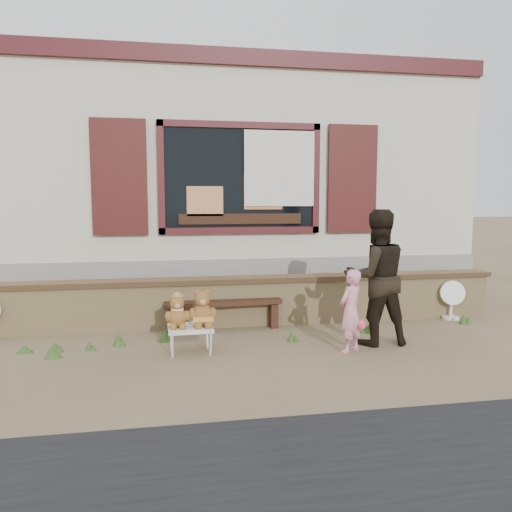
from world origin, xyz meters
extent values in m
plane|color=brown|center=(0.00, 0.00, 0.00)|extent=(80.00, 80.00, 0.00)
cube|color=#B2AA90|center=(0.00, 4.50, 2.40)|extent=(8.00, 5.00, 3.20)
cube|color=gray|center=(0.00, 4.50, 0.40)|extent=(8.04, 5.04, 0.80)
cube|color=black|center=(0.00, 1.97, 2.05)|extent=(2.30, 0.04, 1.50)
cube|color=#451417|center=(0.00, 1.95, 2.85)|extent=(2.50, 0.08, 0.10)
cube|color=#451417|center=(0.00, 1.95, 1.25)|extent=(2.50, 0.08, 0.10)
cube|color=#451417|center=(-1.20, 1.95, 2.05)|extent=(0.10, 0.08, 1.70)
cube|color=#451417|center=(1.20, 1.95, 2.05)|extent=(0.10, 0.08, 1.70)
cube|color=black|center=(-1.80, 1.94, 2.05)|extent=(0.80, 0.07, 1.70)
cube|color=black|center=(1.80, 1.94, 2.05)|extent=(0.80, 0.07, 1.70)
cube|color=silver|center=(0.60, 1.90, 2.20)|extent=(1.10, 0.02, 1.15)
cube|color=#451417|center=(0.00, 1.98, 3.85)|extent=(8.00, 0.12, 0.25)
cube|color=black|center=(0.00, 1.94, 1.43)|extent=(1.90, 0.06, 0.16)
cube|color=tan|center=(-0.55, 1.94, 1.70)|extent=(0.55, 0.06, 0.45)
cube|color=#E08447|center=(0.35, 1.94, 1.85)|extent=(0.60, 0.06, 0.55)
cube|color=tan|center=(0.00, 1.00, 0.30)|extent=(7.00, 0.30, 0.60)
cube|color=brown|center=(0.00, 1.00, 0.63)|extent=(7.10, 0.36, 0.07)
cube|color=black|center=(-0.41, 0.80, 0.37)|extent=(1.56, 0.40, 0.06)
cube|color=black|center=(-1.09, 0.77, 0.16)|extent=(0.11, 0.30, 0.33)
cube|color=black|center=(0.27, 0.83, 0.16)|extent=(0.11, 0.30, 0.33)
cube|color=silver|center=(-0.89, -0.16, 0.29)|extent=(0.51, 0.45, 0.04)
cylinder|color=silver|center=(-1.09, -0.36, 0.13)|extent=(0.02, 0.02, 0.27)
cylinder|color=silver|center=(-0.68, -0.35, 0.13)|extent=(0.02, 0.02, 0.27)
cylinder|color=silver|center=(-1.10, 0.02, 0.13)|extent=(0.02, 0.02, 0.27)
cylinder|color=silver|center=(-0.69, 0.03, 0.13)|extent=(0.02, 0.02, 0.27)
imported|color=pink|center=(0.90, -0.44, 0.47)|extent=(0.41, 0.39, 0.95)
imported|color=black|center=(1.31, -0.18, 0.81)|extent=(0.79, 0.62, 1.61)
cylinder|color=white|center=(2.91, 0.79, 0.02)|extent=(0.24, 0.24, 0.04)
cylinder|color=white|center=(2.91, 0.79, 0.17)|extent=(0.04, 0.04, 0.30)
cylinder|color=white|center=(2.91, 0.79, 0.39)|extent=(0.37, 0.19, 0.35)
cone|color=#345220|center=(-2.75, 0.18, 0.04)|extent=(0.17, 0.17, 0.08)
cone|color=#345220|center=(-2.41, 0.15, 0.06)|extent=(0.17, 0.17, 0.11)
cone|color=#345220|center=(1.39, 0.32, 0.07)|extent=(0.17, 0.17, 0.14)
cone|color=#345220|center=(2.91, 0.48, 0.07)|extent=(0.12, 0.12, 0.15)
cone|color=#345220|center=(-1.72, 0.25, 0.08)|extent=(0.14, 0.14, 0.16)
cone|color=#345220|center=(-2.39, -0.08, 0.06)|extent=(0.18, 0.18, 0.12)
cone|color=#345220|center=(0.34, 0.06, 0.07)|extent=(0.10, 0.10, 0.14)
cone|color=#345220|center=(-2.03, 0.13, 0.05)|extent=(0.10, 0.10, 0.11)
cone|color=#345220|center=(-1.18, 0.35, 0.08)|extent=(0.16, 0.16, 0.15)
camera|label=1|loc=(-1.13, -5.70, 1.73)|focal=35.00mm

